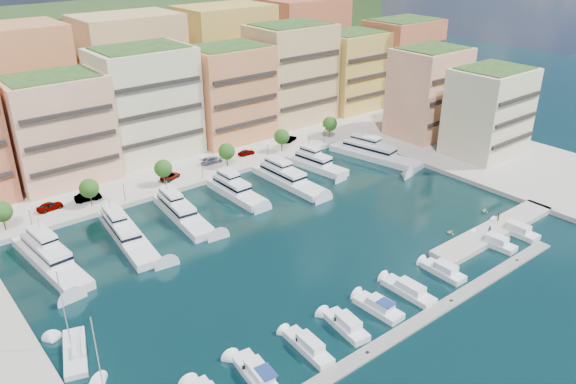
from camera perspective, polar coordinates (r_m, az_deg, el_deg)
name	(u,v)px	position (r m, az deg, el deg)	size (l,w,h in m)	color
ground	(293,237)	(101.84, 0.48, -4.63)	(400.00, 400.00, 0.00)	black
north_quay	(141,145)	(150.60, -14.71, 4.65)	(220.00, 64.00, 2.00)	#9E998E
east_quay	(519,168)	(142.01, 22.41, 2.28)	(34.00, 76.00, 2.00)	#9E998E
hillside	(74,104)	(193.62, -20.89, 8.32)	(240.00, 40.00, 58.00)	#243C18
south_pontoon	(412,327)	(82.75, 12.46, -13.21)	(72.00, 2.20, 0.35)	gray
finger_pier	(495,233)	(110.13, 20.24, -3.90)	(32.00, 5.00, 2.00)	#9E998E
apartment_2	(59,129)	(128.63, -22.26, 5.92)	(20.00, 15.50, 22.80)	#EEB285
apartment_3	(145,103)	(136.93, -14.28, 8.77)	(22.00, 16.50, 25.80)	beige
apartment_4	(229,93)	(145.66, -6.01, 9.95)	(20.00, 15.50, 23.80)	#E48255
apartment_5	(291,73)	(159.45, 0.31, 11.96)	(22.00, 16.50, 26.80)	tan
apartment_6	(352,71)	(172.93, 6.52, 12.16)	(20.00, 15.50, 22.80)	gold
apartment_7	(402,59)	(185.93, 11.47, 13.06)	(22.00, 16.50, 24.80)	#BB5A3E
apartment_east_a	(428,92)	(152.42, 14.07, 9.83)	(18.00, 14.50, 22.80)	#EEB285
apartment_east_b	(489,111)	(143.03, 19.72, 7.71)	(18.00, 14.50, 20.80)	beige
backblock_1	(13,91)	(149.68, -26.15, 9.22)	(26.00, 18.00, 30.00)	#E48255
backblock_2	(132,72)	(158.68, -15.59, 11.63)	(26.00, 18.00, 30.00)	tan
backblock_3	(226,58)	(172.50, -6.31, 13.40)	(26.00, 18.00, 30.00)	gold
backblock_4	(303,46)	(190.09, 1.52, 14.61)	(26.00, 18.00, 30.00)	#BB5A3E
tree_0	(2,212)	(112.73, -27.09, -1.80)	(3.80, 3.80, 5.65)	#473323
tree_1	(89,188)	(116.13, -19.56, 0.35)	(3.80, 3.80, 5.65)	#473323
tree_2	(163,168)	(121.55, -12.57, 2.35)	(3.80, 3.80, 5.65)	#473323
tree_3	(227,151)	(128.75, -6.25, 4.11)	(3.80, 3.80, 5.65)	#473323
tree_4	(282,137)	(137.44, -0.65, 5.64)	(3.80, 3.80, 5.65)	#473323
tree_5	(330,124)	(147.36, 4.27, 6.92)	(3.80, 3.80, 5.65)	#473323
lamppost_0	(30,214)	(111.70, -24.76, -2.09)	(0.30, 0.30, 4.20)	black
lamppost_1	(124,188)	(116.32, -16.36, 0.36)	(0.30, 0.30, 4.20)	black
lamppost_2	(202,167)	(123.42, -8.75, 2.56)	(0.30, 0.30, 4.20)	black
lamppost_3	(268,148)	(132.60, -2.06, 4.46)	(0.30, 0.30, 4.20)	black
lamppost_4	(324,133)	(143.46, 3.71, 6.04)	(0.30, 0.30, 4.20)	black
yacht_0	(49,257)	(101.79, -23.14, -6.11)	(6.55, 22.72, 7.30)	silver
yacht_1	(126,233)	(105.01, -16.14, -4.06)	(6.94, 23.20, 7.30)	silver
yacht_2	(181,212)	(110.19, -10.83, -1.96)	(6.37, 20.64, 7.30)	silver
yacht_3	(235,190)	(117.72, -5.44, 0.21)	(4.54, 16.52, 7.30)	silver
yacht_4	(287,179)	(122.84, -0.14, 1.37)	(5.21, 20.90, 7.30)	silver
yacht_5	(315,163)	(130.81, 2.80, 2.92)	(6.04, 16.02, 7.30)	silver
yacht_6	(372,153)	(138.36, 8.54, 3.93)	(9.67, 24.22, 7.30)	silver
cruiser_1	(257,376)	(72.92, -3.12, -18.14)	(3.89, 9.47, 2.66)	white
cruiser_2	(308,347)	(76.81, 2.08, -15.48)	(2.94, 8.67, 2.55)	white
cruiser_3	(346,326)	(80.57, 5.95, -13.37)	(3.61, 8.00, 2.55)	white
cruiser_4	(379,308)	(84.43, 9.20, -11.53)	(3.08, 7.79, 2.66)	white
cruiser_5	(409,291)	(88.74, 12.16, -9.81)	(2.76, 8.99, 2.55)	white
cruiser_6	(444,271)	(94.72, 15.53, -7.77)	(2.84, 7.42, 2.55)	white
cruiser_8	(495,243)	(105.53, 20.24, -4.87)	(3.13, 7.79, 2.55)	white
cruiser_9	(516,231)	(111.01, 22.16, -3.67)	(2.75, 8.34, 2.55)	white
sailboat_1	(75,353)	(81.14, -20.80, -15.07)	(5.64, 10.01, 13.20)	silver
tender_1	(450,232)	(107.01, 16.13, -3.88)	(1.44, 1.67, 0.88)	beige
tender_3	(484,210)	(117.13, 19.34, -1.76)	(1.32, 1.53, 0.80)	beige
car_0	(50,206)	(118.39, -23.05, -1.32)	(1.98, 4.93, 1.68)	gray
car_1	(88,197)	(119.74, -19.67, -0.44)	(1.80, 5.17, 1.70)	gray
car_2	(170,176)	(125.33, -11.85, 1.60)	(2.26, 4.89, 1.36)	gray
car_3	(212,160)	(132.36, -7.77, 3.25)	(2.18, 5.36, 1.55)	gray
car_4	(246,152)	(136.33, -4.25, 4.04)	(1.68, 4.18, 1.43)	gray
car_5	(290,139)	(144.97, 0.23, 5.42)	(1.53, 4.38, 1.44)	gray
person_0	(489,230)	(106.55, 19.79, -3.68)	(0.64, 0.42, 1.76)	#222645
person_1	(498,216)	(112.18, 20.53, -2.35)	(0.80, 0.63, 1.65)	brown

